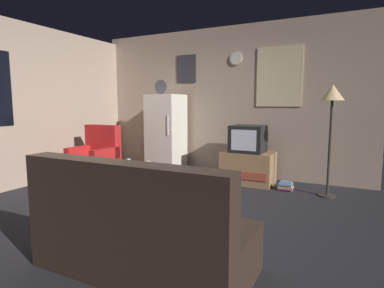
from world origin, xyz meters
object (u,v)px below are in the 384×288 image
Objects in this scene: coffee_table at (143,187)px; book_stack at (286,186)px; fridge at (166,134)px; crt_tv at (248,139)px; armchair at (95,162)px; tv_stand at (248,168)px; mug_ceramic_white at (148,165)px; standing_lamp at (332,101)px; couch at (140,234)px; wine_glass at (129,164)px; mug_ceramic_tan at (144,166)px; remote_control at (146,168)px.

coffee_table is 3.35× the size of book_stack.
fridge is 1.63m from crt_tv.
armchair is (-2.36, -1.06, -0.41)m from crt_tv.
mug_ceramic_white is at bearing -121.80° from tv_stand.
standing_lamp reaches higher than couch.
wine_glass is at bearing -73.68° from fridge.
book_stack is (1.59, 1.48, -0.43)m from mug_ceramic_tan.
tv_stand is at bearing 165.75° from book_stack.
remote_control is at bearing 86.45° from mug_ceramic_tan.
mug_ceramic_tan is at bearing -119.61° from tv_stand.
armchair is (-1.42, 0.47, -0.16)m from mug_ceramic_white.
book_stack is at bearing 42.93° from mug_ceramic_tan.
mug_ceramic_tan is (0.70, -1.71, -0.26)m from fridge.
fridge reaches higher than mug_ceramic_tan.
remote_control is 0.16× the size of armchair.
standing_lamp is 1.66× the size of armchair.
fridge is 3.28× the size of crt_tv.
fridge is at bearing 118.26° from couch.
mug_ceramic_white and mug_ceramic_tan have the same top height.
tv_stand is at bearing 170.15° from standing_lamp.
coffee_table is 4.80× the size of wine_glass.
wine_glass is 1.81m from couch.
remote_control is 1.54m from armchair.
couch is at bearing -57.23° from mug_ceramic_white.
couch reaches higher than book_stack.
mug_ceramic_tan is 0.09× the size of armchair.
armchair reaches higher than couch.
book_stack is at bearing -14.01° from crt_tv.
standing_lamp is (1.25, -0.22, 1.09)m from tv_stand.
wine_glass is (-1.09, -1.76, -0.22)m from crt_tv.
tv_stand is at bearing 60.39° from mug_ceramic_tan.
wine_glass reaches higher than mug_ceramic_tan.
fridge is at bearing 177.63° from crt_tv.
crt_tv is at bearing -2.37° from fridge.
couch is (0.08, -3.12, 0.05)m from tv_stand.
standing_lamp is (1.25, -0.22, 0.61)m from crt_tv.
book_stack is (0.66, -0.17, -0.20)m from tv_stand.
fridge is at bearing 89.22° from remote_control.
remote_control is (-2.18, -1.39, -0.89)m from standing_lamp.
mug_ceramic_white is at bearing -139.67° from book_stack.
mug_ceramic_tan is 1.55m from armchair.
wine_glass is at bearing -28.80° from armchair.
wine_glass is 0.70× the size of book_stack.
coffee_table is at bearing -67.78° from fridge.
coffee_table is at bearing 21.43° from wine_glass.
couch is (1.01, -1.51, -0.15)m from remote_control.
crt_tv is at bearing 91.54° from couch.
book_stack is at bearing -5.81° from fridge.
wine_glass reaches higher than tv_stand.
wine_glass is (-0.18, -0.07, 0.30)m from coffee_table.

